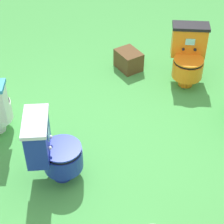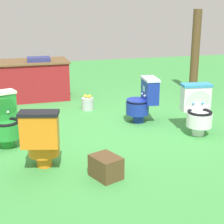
% 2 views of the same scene
% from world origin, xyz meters
% --- Properties ---
extents(ground, '(14.00, 14.00, 0.00)m').
position_xyz_m(ground, '(0.00, 0.00, 0.00)').
color(ground, '#429947').
extents(toilet_orange, '(0.51, 0.58, 0.73)m').
position_xyz_m(toilet_orange, '(-1.15, -1.05, 0.37)').
color(toilet_orange, orange).
rests_on(toilet_orange, ground).
extents(toilet_blue, '(0.53, 0.45, 0.73)m').
position_xyz_m(toilet_blue, '(0.57, 0.25, 0.37)').
color(toilet_blue, '#192D9E').
rests_on(toilet_blue, ground).
extents(small_crate, '(0.36, 0.40, 0.25)m').
position_xyz_m(small_crate, '(-0.51, -1.46, 0.12)').
color(small_crate, brown).
rests_on(small_crate, ground).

